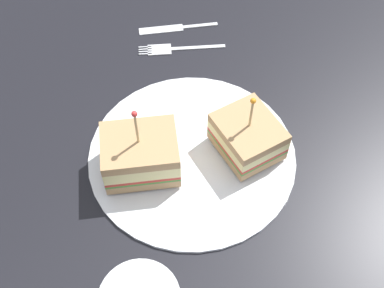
{
  "coord_description": "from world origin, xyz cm",
  "views": [
    {
      "loc": [
        -24.13,
        27.54,
        55.43
      ],
      "look_at": [
        0.0,
        0.0,
        2.86
      ],
      "focal_mm": 47.28,
      "sensor_mm": 36.0,
      "label": 1
    }
  ],
  "objects_px": {
    "plate": "(192,155)",
    "fork": "(172,49)",
    "knife": "(174,28)",
    "sandwich_half_front": "(140,154)",
    "sandwich_half_back": "(248,136)"
  },
  "relations": [
    {
      "from": "plate",
      "to": "fork",
      "type": "distance_m",
      "value": 0.2
    },
    {
      "from": "sandwich_half_back",
      "to": "knife",
      "type": "height_order",
      "value": "sandwich_half_back"
    },
    {
      "from": "plate",
      "to": "fork",
      "type": "xyz_separation_m",
      "value": [
        0.15,
        -0.13,
        -0.0
      ]
    },
    {
      "from": "knife",
      "to": "sandwich_half_front",
      "type": "bearing_deg",
      "value": 123.8
    },
    {
      "from": "plate",
      "to": "sandwich_half_front",
      "type": "distance_m",
      "value": 0.07
    },
    {
      "from": "fork",
      "to": "plate",
      "type": "bearing_deg",
      "value": 140.25
    },
    {
      "from": "sandwich_half_front",
      "to": "sandwich_half_back",
      "type": "distance_m",
      "value": 0.14
    },
    {
      "from": "sandwich_half_front",
      "to": "knife",
      "type": "bearing_deg",
      "value": -56.2
    },
    {
      "from": "sandwich_half_back",
      "to": "knife",
      "type": "bearing_deg",
      "value": -25.74
    },
    {
      "from": "sandwich_half_front",
      "to": "fork",
      "type": "height_order",
      "value": "sandwich_half_front"
    },
    {
      "from": "sandwich_half_front",
      "to": "sandwich_half_back",
      "type": "height_order",
      "value": "sandwich_half_front"
    },
    {
      "from": "plate",
      "to": "fork",
      "type": "bearing_deg",
      "value": -39.75
    },
    {
      "from": "plate",
      "to": "sandwich_half_back",
      "type": "bearing_deg",
      "value": -131.53
    },
    {
      "from": "sandwich_half_back",
      "to": "knife",
      "type": "relative_size",
      "value": 0.97
    },
    {
      "from": "plate",
      "to": "knife",
      "type": "relative_size",
      "value": 2.64
    }
  ]
}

